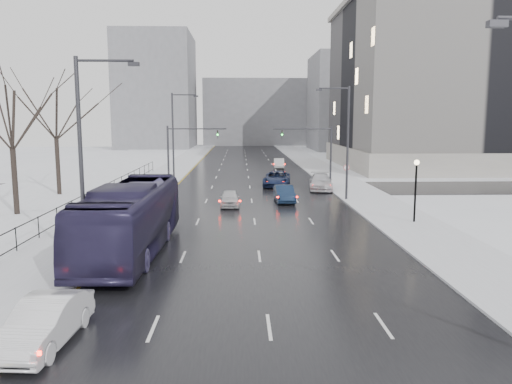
{
  "coord_description": "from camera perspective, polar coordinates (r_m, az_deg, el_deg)",
  "views": [
    {
      "loc": [
        -0.96,
        -3.4,
        7.17
      ],
      "look_at": [
        0.03,
        28.51,
        2.5
      ],
      "focal_mm": 35.0,
      "sensor_mm": 36.0,
      "label": 1
    }
  ],
  "objects": [
    {
      "name": "streetlight_r_mid",
      "position": [
        44.38,
        10.16,
        6.19
      ],
      "size": [
        2.95,
        0.25,
        10.0
      ],
      "color": "#2D2D33",
      "rests_on": "ground"
    },
    {
      "name": "sedan_left_near",
      "position": [
        17.67,
        -22.99,
        -13.55
      ],
      "size": [
        1.9,
        4.64,
        1.49
      ],
      "primitive_type": "imported",
      "rotation": [
        0.0,
        0.0,
        -0.07
      ],
      "color": "white",
      "rests_on": "road"
    },
    {
      "name": "mast_signal_left",
      "position": [
        51.88,
        -8.85,
        4.84
      ],
      "size": [
        6.1,
        0.33,
        6.5
      ],
      "color": "#2D2D33",
      "rests_on": "ground"
    },
    {
      "name": "tree_park_e",
      "position": [
        50.94,
        -21.53,
        -0.35
      ],
      "size": [
        9.45,
        9.45,
        13.5
      ],
      "primitive_type": null,
      "color": "black",
      "rests_on": "ground"
    },
    {
      "name": "mast_signal_right",
      "position": [
        52.15,
        7.4,
        4.89
      ],
      "size": [
        6.1,
        0.33,
        6.5
      ],
      "color": "#2D2D33",
      "rests_on": "ground"
    },
    {
      "name": "bldg_far_left",
      "position": [
        130.29,
        -11.28,
        11.17
      ],
      "size": [
        18.0,
        22.0,
        28.0
      ],
      "primitive_type": "cube",
      "color": "slate",
      "rests_on": "ground"
    },
    {
      "name": "sedan_right_distant",
      "position": [
        73.38,
        2.65,
        3.29
      ],
      "size": [
        1.72,
        4.33,
        1.4
      ],
      "primitive_type": "imported",
      "rotation": [
        0.0,
        0.0,
        -0.06
      ],
      "color": "silver",
      "rests_on": "road"
    },
    {
      "name": "bldg_far_center",
      "position": [
        143.5,
        0.21,
        9.06
      ],
      "size": [
        30.0,
        18.0,
        18.0
      ],
      "primitive_type": "cube",
      "color": "slate",
      "rests_on": "ground"
    },
    {
      "name": "sedan_right_cross",
      "position": [
        53.38,
        2.39,
        1.52
      ],
      "size": [
        3.47,
        6.15,
        1.62
      ],
      "primitive_type": "imported",
      "rotation": [
        0.0,
        0.0,
        -0.14
      ],
      "color": "#162144",
      "rests_on": "road"
    },
    {
      "name": "road",
      "position": [
        63.81,
        -0.9,
        1.89
      ],
      "size": [
        16.0,
        150.0,
        0.04
      ],
      "primitive_type": "cube",
      "color": "black",
      "rests_on": "ground"
    },
    {
      "name": "streetlight_l_far",
      "position": [
        55.89,
        -9.24,
        6.63
      ],
      "size": [
        2.95,
        0.25,
        10.0
      ],
      "color": "#2D2D33",
      "rests_on": "ground"
    },
    {
      "name": "sidewalk_right",
      "position": [
        64.82,
        8.43,
        1.95
      ],
      "size": [
        5.0,
        150.0,
        0.16
      ],
      "primitive_type": "cube",
      "color": "silver",
      "rests_on": "ground"
    },
    {
      "name": "park_strip",
      "position": [
        66.58,
        -18.39,
        1.77
      ],
      "size": [
        14.0,
        150.0,
        0.12
      ],
      "primitive_type": "cube",
      "color": "white",
      "rests_on": "ground"
    },
    {
      "name": "tree_park_d",
      "position": [
        41.64,
        -25.62,
        -2.42
      ],
      "size": [
        8.75,
        8.75,
        12.5
      ],
      "primitive_type": null,
      "color": "black",
      "rests_on": "ground"
    },
    {
      "name": "iron_fence",
      "position": [
        36.05,
        -21.27,
        -2.25
      ],
      "size": [
        0.06,
        70.0,
        1.3
      ],
      "color": "black",
      "rests_on": "sidewalk_left"
    },
    {
      "name": "bus",
      "position": [
        27.48,
        -14.07,
        -2.95
      ],
      "size": [
        3.4,
        13.54,
        3.76
      ],
      "primitive_type": "imported",
      "rotation": [
        0.0,
        0.0,
        -0.02
      ],
      "color": "#292345",
      "rests_on": "road"
    },
    {
      "name": "bldg_far_right",
      "position": [
        121.95,
        12.15,
        9.94
      ],
      "size": [
        24.0,
        20.0,
        22.0
      ],
      "primitive_type": "cube",
      "color": "slate",
      "rests_on": "ground"
    },
    {
      "name": "sidewalk_left",
      "position": [
        64.5,
        -10.27,
        1.88
      ],
      "size": [
        5.0,
        150.0,
        0.16
      ],
      "primitive_type": "cube",
      "color": "silver",
      "rests_on": "ground"
    },
    {
      "name": "streetlight_l_near",
      "position": [
        24.53,
        -18.9,
        4.25
      ],
      "size": [
        2.95,
        0.25,
        10.0
      ],
      "color": "#2D2D33",
      "rests_on": "ground"
    },
    {
      "name": "sedan_right_near",
      "position": [
        43.29,
        3.25,
        -0.2
      ],
      "size": [
        1.7,
        4.45,
        1.45
      ],
      "primitive_type": "imported",
      "rotation": [
        0.0,
        0.0,
        0.04
      ],
      "color": "#14233D",
      "rests_on": "road"
    },
    {
      "name": "cross_road",
      "position": [
        51.9,
        -0.69,
        0.41
      ],
      "size": [
        130.0,
        10.0,
        0.04
      ],
      "primitive_type": "cube",
      "color": "black",
      "rests_on": "ground"
    },
    {
      "name": "lamppost_r_mid",
      "position": [
        35.73,
        17.8,
        1.13
      ],
      "size": [
        0.36,
        0.36,
        4.28
      ],
      "color": "black",
      "rests_on": "sidewalk_right"
    },
    {
      "name": "civic_building",
      "position": [
        83.63,
        24.12,
        10.38
      ],
      "size": [
        41.0,
        31.0,
        24.8
      ],
      "color": "gray",
      "rests_on": "ground"
    },
    {
      "name": "sedan_right_far",
      "position": [
        51.19,
        7.41,
        1.16
      ],
      "size": [
        2.91,
        5.8,
        1.62
      ],
      "primitive_type": "imported",
      "rotation": [
        0.0,
        0.0,
        -0.12
      ],
      "color": "silver",
      "rests_on": "road"
    },
    {
      "name": "no_uturn_sign",
      "position": [
        48.72,
        10.29,
        2.45
      ],
      "size": [
        0.6,
        0.06,
        2.7
      ],
      "color": "#2D2D33",
      "rests_on": "sidewalk_right"
    },
    {
      "name": "sedan_center_near",
      "position": [
        41.17,
        -3.0,
        -0.71
      ],
      "size": [
        1.65,
        3.97,
        1.34
      ],
      "primitive_type": "imported",
      "rotation": [
        0.0,
        0.0,
        0.02
      ],
      "color": "silver",
      "rests_on": "road"
    }
  ]
}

